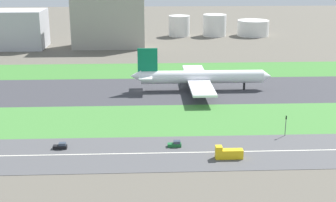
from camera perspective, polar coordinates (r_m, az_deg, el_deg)
name	(u,v)px	position (r m, az deg, el deg)	size (l,w,h in m)	color
ground_plane	(139,91)	(217.60, -3.51, 1.22)	(800.00, 800.00, 0.00)	#5B564C
runway	(139,91)	(217.58, -3.51, 1.24)	(280.00, 46.00, 0.10)	#38383D
grass_median_north	(140,71)	(257.31, -3.40, 3.69)	(280.00, 36.00, 0.10)	#3D7A33
grass_median_south	(138,120)	(178.43, -3.67, -2.30)	(280.00, 36.00, 0.10)	#427F38
highway	(136,153)	(148.56, -3.85, -6.34)	(280.00, 28.00, 0.10)	#4C4C4F
highway_centerline	(136,153)	(148.54, -3.85, -6.32)	(266.00, 0.50, 0.01)	silver
airliner	(199,77)	(217.29, 3.71, 2.90)	(65.00, 56.00, 19.70)	white
car_2	(61,146)	(155.30, -12.82, -5.34)	(4.40, 1.80, 2.00)	black
car_0	(175,144)	(153.06, 0.86, -5.23)	(4.40, 1.80, 2.00)	#19662D
truck_0	(228,153)	(145.36, 7.27, -6.29)	(8.40, 2.50, 4.00)	yellow
traffic_light	(286,124)	(165.90, 14.02, -2.73)	(0.36, 0.50, 7.20)	#4C4C51
terminal_building	(7,29)	(339.93, -18.82, 8.21)	(50.54, 29.81, 25.38)	#B2B2B7
hangar_building	(109,17)	(326.79, -7.18, 10.00)	(48.48, 24.15, 40.62)	#9E998E
fuel_tank_west	(179,26)	(372.92, 1.36, 9.04)	(16.33, 16.33, 15.91)	silver
fuel_tank_centre	(214,25)	(375.81, 5.63, 9.09)	(18.05, 18.05, 16.67)	silver
fuel_tank_east	(253,28)	(381.68, 10.22, 8.67)	(24.61, 24.61, 12.03)	silver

